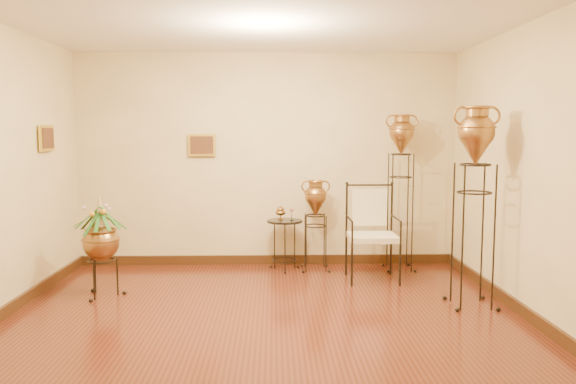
{
  "coord_description": "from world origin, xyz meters",
  "views": [
    {
      "loc": [
        0.09,
        -4.94,
        1.76
      ],
      "look_at": [
        0.25,
        1.3,
        1.1
      ],
      "focal_mm": 35.0,
      "sensor_mm": 36.0,
      "label": 1
    }
  ],
  "objects_px": {
    "amphora_tall": "(400,190)",
    "amphora_mid": "(474,205)",
    "armchair": "(373,233)",
    "side_table": "(285,244)",
    "planter_urn": "(101,238)"
  },
  "relations": [
    {
      "from": "amphora_tall",
      "to": "armchair",
      "type": "xyz_separation_m",
      "value": [
        -0.45,
        -0.55,
        -0.45
      ]
    },
    {
      "from": "amphora_tall",
      "to": "amphora_mid",
      "type": "relative_size",
      "value": 0.98
    },
    {
      "from": "amphora_mid",
      "to": "armchair",
      "type": "height_order",
      "value": "amphora_mid"
    },
    {
      "from": "amphora_mid",
      "to": "side_table",
      "type": "distance_m",
      "value": 2.53
    },
    {
      "from": "amphora_tall",
      "to": "planter_urn",
      "type": "bearing_deg",
      "value": -162.23
    },
    {
      "from": "side_table",
      "to": "planter_urn",
      "type": "bearing_deg",
      "value": -150.8
    },
    {
      "from": "amphora_tall",
      "to": "armchair",
      "type": "height_order",
      "value": "amphora_tall"
    },
    {
      "from": "amphora_mid",
      "to": "armchair",
      "type": "relative_size",
      "value": 1.79
    },
    {
      "from": "amphora_mid",
      "to": "amphora_tall",
      "type": "bearing_deg",
      "value": 104.26
    },
    {
      "from": "planter_urn",
      "to": "amphora_mid",
      "type": "bearing_deg",
      "value": -6.4
    },
    {
      "from": "armchair",
      "to": "side_table",
      "type": "bearing_deg",
      "value": 152.2
    },
    {
      "from": "amphora_tall",
      "to": "amphora_mid",
      "type": "distance_m",
      "value": 1.6
    },
    {
      "from": "planter_urn",
      "to": "armchair",
      "type": "bearing_deg",
      "value": 10.62
    },
    {
      "from": "armchair",
      "to": "amphora_mid",
      "type": "bearing_deg",
      "value": -49.98
    },
    {
      "from": "amphora_tall",
      "to": "armchair",
      "type": "relative_size",
      "value": 1.76
    }
  ]
}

